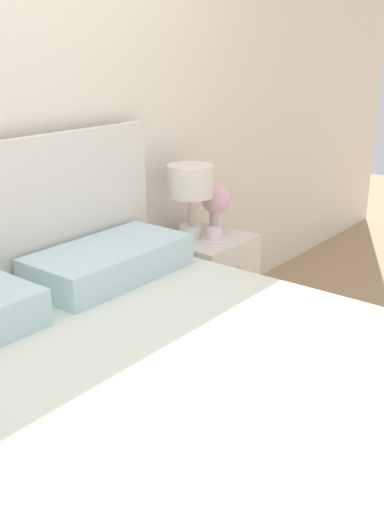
% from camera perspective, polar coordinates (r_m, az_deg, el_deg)
% --- Properties ---
extents(ground_plane, '(12.00, 12.00, 0.00)m').
position_cam_1_polar(ground_plane, '(2.85, -16.94, -14.42)').
color(ground_plane, tan).
extents(bed, '(1.74, 2.09, 1.20)m').
position_cam_1_polar(bed, '(2.06, -1.15, -17.19)').
color(bed, tan).
rests_on(bed, ground_plane).
extents(nightstand, '(0.44, 0.43, 0.59)m').
position_cam_1_polar(nightstand, '(3.26, 1.33, -3.13)').
color(nightstand, silver).
rests_on(nightstand, ground_plane).
extents(table_lamp, '(0.24, 0.24, 0.38)m').
position_cam_1_polar(table_lamp, '(3.08, -0.18, 6.74)').
color(table_lamp, white).
rests_on(table_lamp, nightstand).
extents(flower_vase, '(0.16, 0.16, 0.25)m').
position_cam_1_polar(flower_vase, '(3.27, 2.36, 5.23)').
color(flower_vase, silver).
rests_on(flower_vase, nightstand).
extents(teacup, '(0.13, 0.13, 0.06)m').
position_cam_1_polar(teacup, '(3.10, 2.14, 2.02)').
color(teacup, white).
rests_on(teacup, nightstand).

